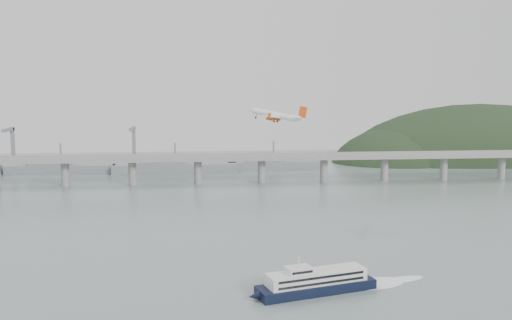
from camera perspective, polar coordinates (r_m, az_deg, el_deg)
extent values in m
plane|color=slate|center=(231.91, 1.48, -10.50)|extent=(900.00, 900.00, 0.00)
cube|color=gray|center=(423.28, -2.10, 0.18)|extent=(800.00, 22.00, 2.20)
cube|color=gray|center=(412.64, -1.99, 0.29)|extent=(800.00, 0.60, 1.80)
cube|color=gray|center=(433.46, -2.20, 0.60)|extent=(800.00, 0.60, 1.80)
cylinder|color=gray|center=(435.37, -19.42, -1.41)|extent=(6.00, 6.00, 21.00)
cylinder|color=gray|center=(426.60, -12.87, -1.36)|extent=(6.00, 6.00, 21.00)
cylinder|color=gray|center=(423.60, -6.14, -1.28)|extent=(6.00, 6.00, 21.00)
cylinder|color=gray|center=(426.48, 0.59, -1.19)|extent=(6.00, 6.00, 21.00)
cylinder|color=gray|center=(435.12, 7.15, -1.08)|extent=(6.00, 6.00, 21.00)
cylinder|color=gray|center=(449.20, 13.37, -0.96)|extent=(6.00, 6.00, 21.00)
cylinder|color=gray|center=(468.21, 19.15, -0.85)|extent=(6.00, 6.00, 21.00)
cylinder|color=gray|center=(491.60, 24.43, -0.73)|extent=(6.00, 6.00, 21.00)
ellipsoid|color=black|center=(631.74, 22.25, -1.59)|extent=(320.00, 150.00, 156.00)
ellipsoid|color=black|center=(582.51, 14.49, -1.37)|extent=(140.00, 110.00, 96.00)
cube|color=slate|center=(508.20, -19.80, -0.92)|extent=(95.67, 20.15, 8.00)
cube|color=slate|center=(509.58, -20.87, -0.04)|extent=(33.90, 15.02, 8.00)
cylinder|color=slate|center=(506.39, -19.87, 0.88)|extent=(1.60, 1.60, 14.00)
cube|color=slate|center=(489.17, -8.48, -0.87)|extent=(110.55, 21.43, 8.00)
cube|color=slate|center=(488.76, -9.79, 0.04)|extent=(39.01, 16.73, 8.00)
cylinder|color=slate|center=(487.30, -8.51, 0.99)|extent=(1.60, 1.60, 14.00)
cube|color=slate|center=(503.47, 1.85, -0.58)|extent=(85.00, 13.60, 8.00)
cube|color=slate|center=(501.39, 0.89, 0.31)|extent=(29.75, 11.90, 8.00)
cylinder|color=slate|center=(501.65, 1.86, 1.23)|extent=(1.60, 1.60, 14.00)
cube|color=slate|center=(548.86, -24.21, 1.11)|extent=(3.00, 3.00, 40.00)
cube|color=slate|center=(538.07, -24.63, 2.91)|extent=(3.00, 28.00, 3.00)
cube|color=slate|center=(525.20, -12.72, 1.32)|extent=(3.00, 3.00, 40.00)
cube|color=slate|center=(513.91, -12.90, 3.21)|extent=(3.00, 28.00, 3.00)
cube|color=black|center=(197.35, 6.36, -13.18)|extent=(44.45, 21.20, 3.46)
cone|color=black|center=(188.33, -0.16, -14.13)|extent=(5.07, 4.46, 3.46)
cube|color=silver|center=(196.05, 6.37, -12.11)|extent=(37.32, 17.74, 4.32)
cube|color=black|center=(192.04, 6.99, -12.17)|extent=(31.78, 8.63, 0.86)
cube|color=black|center=(192.73, 6.98, -12.75)|extent=(31.78, 8.63, 0.86)
cube|color=black|center=(199.37, 5.79, -11.43)|extent=(31.78, 8.63, 0.86)
cube|color=black|center=(200.03, 5.78, -12.00)|extent=(31.78, 8.63, 0.86)
cube|color=silver|center=(192.05, 4.52, -11.46)|extent=(9.92, 8.08, 2.25)
cube|color=black|center=(189.44, 4.93, -11.72)|extent=(7.54, 2.11, 0.86)
cylinder|color=silver|center=(191.20, 4.52, -10.67)|extent=(0.53, 0.53, 3.46)
ellipsoid|color=white|center=(209.61, 12.38, -12.57)|extent=(27.28, 18.47, 0.17)
ellipsoid|color=white|center=(216.23, 15.12, -12.04)|extent=(19.65, 10.84, 0.17)
cylinder|color=white|center=(289.40, 2.03, 4.78)|extent=(23.19, 16.34, 7.35)
cone|color=white|center=(294.77, -0.55, 5.28)|extent=(5.20, 4.91, 3.82)
cone|color=white|center=(284.51, 4.81, 4.32)|extent=(5.89, 5.14, 3.96)
cube|color=white|center=(289.13, 2.17, 4.57)|extent=(18.70, 28.96, 2.63)
cube|color=white|center=(284.75, 4.66, 4.48)|extent=(7.73, 10.85, 1.25)
cube|color=#E8490F|center=(284.37, 4.94, 5.04)|extent=(4.62, 2.44, 6.45)
cylinder|color=#E8490F|center=(294.30, 2.22, 4.36)|extent=(4.55, 3.92, 2.68)
cylinder|color=black|center=(294.97, 1.88, 4.43)|extent=(1.59, 2.04, 2.10)
cube|color=white|center=(294.26, 2.25, 4.54)|extent=(2.23, 1.32, 1.45)
cylinder|color=#E8490F|center=(285.05, 1.52, 4.39)|extent=(4.55, 3.92, 2.68)
cylinder|color=black|center=(285.73, 1.17, 4.46)|extent=(1.59, 2.04, 2.10)
cube|color=white|center=(285.00, 1.55, 4.57)|extent=(2.23, 1.32, 1.45)
cylinder|color=black|center=(291.41, 2.27, 4.25)|extent=(0.80, 0.52, 2.20)
cylinder|color=black|center=(291.47, 2.24, 4.06)|extent=(1.19, 0.83, 1.16)
cylinder|color=black|center=(287.03, 1.94, 4.26)|extent=(0.80, 0.52, 2.20)
cylinder|color=black|center=(287.08, 1.91, 4.07)|extent=(1.19, 0.83, 1.16)
cylinder|color=black|center=(293.50, 0.00, 4.67)|extent=(0.80, 0.52, 2.20)
cylinder|color=black|center=(293.55, -0.03, 4.48)|extent=(1.19, 0.83, 1.16)
cube|color=#E8490F|center=(302.87, 3.54, 4.66)|extent=(1.69, 0.93, 2.37)
cube|color=#E8490F|center=(274.14, 1.42, 4.78)|extent=(1.69, 0.93, 2.37)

